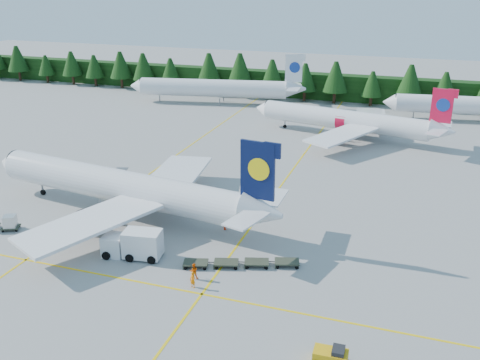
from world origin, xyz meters
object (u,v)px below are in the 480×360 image
(airliner_navy, at_px, (114,185))
(airstairs, at_px, (116,195))
(airliner_red, at_px, (340,119))
(baggage_tug, at_px, (331,356))
(service_truck, at_px, (132,244))

(airliner_navy, relative_size, airstairs, 7.30)
(airliner_red, relative_size, airstairs, 6.44)
(baggage_tug, bearing_deg, airliner_navy, 145.96)
(airliner_red, bearing_deg, airstairs, -108.00)
(airliner_navy, xyz_separation_m, service_truck, (7.73, -9.45, -2.10))
(airliner_red, relative_size, service_truck, 5.53)
(baggage_tug, bearing_deg, airstairs, 143.53)
(airliner_navy, relative_size, airliner_red, 1.13)
(airliner_red, distance_m, baggage_tug, 63.25)
(airliner_red, distance_m, airstairs, 46.20)
(airliner_red, height_order, airstairs, airliner_red)
(service_truck, bearing_deg, airliner_navy, 120.59)
(baggage_tug, bearing_deg, airliner_red, 96.85)
(airstairs, bearing_deg, airliner_navy, -73.34)
(airliner_navy, height_order, airstairs, airliner_navy)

